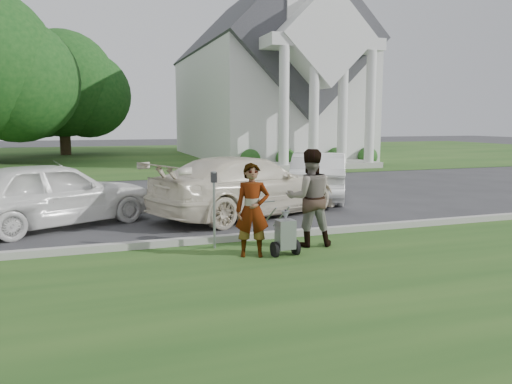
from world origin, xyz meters
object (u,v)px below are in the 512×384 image
person_left (252,211)px  car_d (319,176)px  tree_back (62,89)px  car_b (53,194)px  person_right (309,198)px  parking_meter_near (214,200)px  striping_cart (285,235)px  car_c (247,186)px  church (265,68)px

person_left → car_d: size_ratio=0.38×
tree_back → car_b: bearing=-88.6°
person_right → parking_meter_near: (-1.81, 0.38, -0.00)m
striping_cart → person_left: bearing=162.6°
striping_cart → car_d: 6.93m
tree_back → striping_cart: bearing=-81.2°
car_b → car_c: size_ratio=0.86×
car_c → tree_back: bearing=-11.0°
person_left → person_right: 1.36m
car_d → church: bearing=-77.0°
person_left → car_c: person_left is taller
tree_back → car_b: 27.00m
parking_meter_near → car_b: size_ratio=0.33×
church → person_left: size_ratio=14.30×
person_right → striping_cart: bearing=47.5°
car_b → car_c: car_b is taller
car_d → car_b: bearing=41.2°
church → person_left: bearing=-110.4°
striping_cart → parking_meter_near: (-1.08, 0.92, 0.56)m
parking_meter_near → car_d: (4.64, 5.02, -0.21)m
striping_cart → person_right: bearing=32.7°
car_d → person_left: bearing=82.2°
person_right → car_b: bearing=-25.5°
church → tree_back: (-13.01, 6.87, -1.21)m
church → car_c: 22.00m
person_left → car_d: person_left is taller
striping_cart → car_d: size_ratio=0.22×
person_left → car_c: 3.99m
car_b → person_right: bearing=-152.7°
church → striping_cart: size_ratio=24.37×
parking_meter_near → car_b: car_b is taller
striping_cart → person_right: 1.06m
person_left → car_d: bearing=71.6°
striping_cart → car_b: bearing=131.2°
car_c → car_d: 3.59m
parking_meter_near → car_b: 4.39m
striping_cart → car_c: size_ratio=0.19×
striping_cart → car_d: car_d is taller
person_left → car_b: size_ratio=0.37×
car_c → car_d: car_c is taller
person_right → parking_meter_near: person_right is taller
person_left → striping_cart: bearing=3.7°
person_left → parking_meter_near: bearing=140.0°
tree_back → car_c: 27.63m
car_d → tree_back: bearing=-43.8°
person_left → parking_meter_near: size_ratio=1.13×
person_right → tree_back: bearing=-69.0°
tree_back → striping_cart: tree_back is taller
striping_cart → car_c: bearing=78.0°
striping_cart → parking_meter_near: bearing=135.8°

